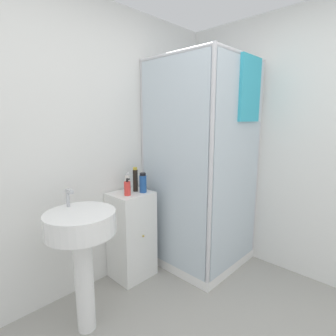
{
  "coord_description": "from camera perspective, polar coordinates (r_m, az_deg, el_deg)",
  "views": [
    {
      "loc": [
        -0.92,
        -0.37,
        1.51
      ],
      "look_at": [
        0.66,
        1.15,
        1.09
      ],
      "focal_mm": 28.0,
      "sensor_mm": 36.0,
      "label": 1
    }
  ],
  "objects": [
    {
      "name": "shampoo_bottle_tall_black",
      "position": [
        2.48,
        -7.12,
        -2.52
      ],
      "size": [
        0.05,
        0.05,
        0.23
      ],
      "color": "black",
      "rests_on": "vanity_cabinet"
    },
    {
      "name": "shower_enclosure",
      "position": [
        2.76,
        7.51,
        -8.98
      ],
      "size": [
        0.87,
        0.9,
        2.08
      ],
      "color": "white",
      "rests_on": "ground_plane"
    },
    {
      "name": "sink",
      "position": [
        1.95,
        -18.3,
        -14.54
      ],
      "size": [
        0.47,
        0.47,
        1.02
      ],
      "color": "white",
      "rests_on": "ground_plane"
    },
    {
      "name": "lotion_bottle_white",
      "position": [
        2.47,
        -8.76,
        -3.37
      ],
      "size": [
        0.05,
        0.05,
        0.19
      ],
      "color": "white",
      "rests_on": "vanity_cabinet"
    },
    {
      "name": "soap_dispenser",
      "position": [
        2.37,
        -8.84,
        -4.37
      ],
      "size": [
        0.06,
        0.06,
        0.16
      ],
      "color": "red",
      "rests_on": "vanity_cabinet"
    },
    {
      "name": "vanity_cabinet",
      "position": [
        2.61,
        -7.93,
        -14.2
      ],
      "size": [
        0.37,
        0.34,
        0.83
      ],
      "color": "white",
      "rests_on": "ground_plane"
    },
    {
      "name": "wall_back",
      "position": [
        2.28,
        -22.04,
        3.38
      ],
      "size": [
        6.4,
        0.06,
        2.5
      ],
      "primitive_type": "cube",
      "color": "white",
      "rests_on": "ground_plane"
    },
    {
      "name": "shampoo_bottle_blue",
      "position": [
        2.44,
        -5.48,
        -3.27
      ],
      "size": [
        0.07,
        0.07,
        0.18
      ],
      "color": "#1E4C93",
      "rests_on": "vanity_cabinet"
    }
  ]
}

